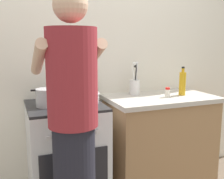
{
  "coord_description": "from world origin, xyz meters",
  "views": [
    {
      "loc": [
        -0.76,
        -1.96,
        1.39
      ],
      "look_at": [
        0.05,
        0.12,
        1.0
      ],
      "focal_mm": 42.86,
      "sensor_mm": 36.0,
      "label": 1
    }
  ],
  "objects_px": {
    "mixing_bowl": "(81,97)",
    "oil_bottle": "(182,83)",
    "stove_range": "(66,156)",
    "utensil_crock": "(135,85)",
    "pot": "(47,97)",
    "spice_bottle": "(168,92)",
    "person": "(73,131)"
  },
  "relations": [
    {
      "from": "pot",
      "to": "mixing_bowl",
      "type": "xyz_separation_m",
      "value": [
        0.28,
        0.03,
        -0.02
      ]
    },
    {
      "from": "stove_range",
      "to": "utensil_crock",
      "type": "relative_size",
      "value": 2.84
    },
    {
      "from": "pot",
      "to": "utensil_crock",
      "type": "bearing_deg",
      "value": 12.11
    },
    {
      "from": "stove_range",
      "to": "mixing_bowl",
      "type": "bearing_deg",
      "value": 2.71
    },
    {
      "from": "person",
      "to": "oil_bottle",
      "type": "bearing_deg",
      "value": 24.79
    },
    {
      "from": "stove_range",
      "to": "utensil_crock",
      "type": "distance_m",
      "value": 0.9
    },
    {
      "from": "pot",
      "to": "spice_bottle",
      "type": "distance_m",
      "value": 1.07
    },
    {
      "from": "stove_range",
      "to": "oil_bottle",
      "type": "distance_m",
      "value": 1.25
    },
    {
      "from": "oil_bottle",
      "to": "utensil_crock",
      "type": "bearing_deg",
      "value": 154.84
    },
    {
      "from": "stove_range",
      "to": "mixing_bowl",
      "type": "distance_m",
      "value": 0.52
    },
    {
      "from": "stove_range",
      "to": "mixing_bowl",
      "type": "height_order",
      "value": "mixing_bowl"
    },
    {
      "from": "stove_range",
      "to": "person",
      "type": "relative_size",
      "value": 0.53
    },
    {
      "from": "pot",
      "to": "spice_bottle",
      "type": "relative_size",
      "value": 2.7
    },
    {
      "from": "utensil_crock",
      "to": "person",
      "type": "relative_size",
      "value": 0.19
    },
    {
      "from": "spice_bottle",
      "to": "person",
      "type": "distance_m",
      "value": 1.12
    },
    {
      "from": "utensil_crock",
      "to": "oil_bottle",
      "type": "bearing_deg",
      "value": -25.16
    },
    {
      "from": "person",
      "to": "spice_bottle",
      "type": "bearing_deg",
      "value": 27.28
    },
    {
      "from": "mixing_bowl",
      "to": "spice_bottle",
      "type": "xyz_separation_m",
      "value": [
        0.79,
        -0.06,
        -0.0
      ]
    },
    {
      "from": "spice_bottle",
      "to": "pot",
      "type": "bearing_deg",
      "value": 177.99
    },
    {
      "from": "mixing_bowl",
      "to": "utensil_crock",
      "type": "distance_m",
      "value": 0.59
    },
    {
      "from": "spice_bottle",
      "to": "person",
      "type": "relative_size",
      "value": 0.05
    },
    {
      "from": "pot",
      "to": "utensil_crock",
      "type": "distance_m",
      "value": 0.87
    },
    {
      "from": "utensil_crock",
      "to": "oil_bottle",
      "type": "xyz_separation_m",
      "value": [
        0.4,
        -0.19,
        0.03
      ]
    },
    {
      "from": "mixing_bowl",
      "to": "oil_bottle",
      "type": "relative_size",
      "value": 1.13
    },
    {
      "from": "utensil_crock",
      "to": "stove_range",
      "type": "bearing_deg",
      "value": -167.09
    },
    {
      "from": "stove_range",
      "to": "utensil_crock",
      "type": "height_order",
      "value": "utensil_crock"
    },
    {
      "from": "stove_range",
      "to": "person",
      "type": "bearing_deg",
      "value": -96.4
    },
    {
      "from": "stove_range",
      "to": "pot",
      "type": "xyz_separation_m",
      "value": [
        -0.14,
        -0.02,
        0.52
      ]
    },
    {
      "from": "pot",
      "to": "mixing_bowl",
      "type": "height_order",
      "value": "pot"
    },
    {
      "from": "pot",
      "to": "person",
      "type": "height_order",
      "value": "person"
    },
    {
      "from": "utensil_crock",
      "to": "spice_bottle",
      "type": "relative_size",
      "value": 3.54
    },
    {
      "from": "pot",
      "to": "oil_bottle",
      "type": "distance_m",
      "value": 1.25
    }
  ]
}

